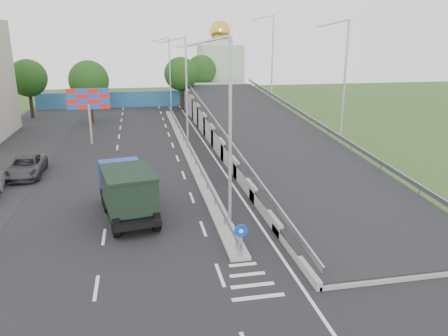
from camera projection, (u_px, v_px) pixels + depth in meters
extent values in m
plane|color=#2D4C1E|center=(252.00, 285.00, 18.61)|extent=(160.00, 160.00, 0.00)
cube|color=black|center=(157.00, 163.00, 36.85)|extent=(26.00, 90.00, 0.04)
cube|color=gray|center=(187.00, 149.00, 41.14)|extent=(1.00, 44.00, 0.20)
cube|color=gray|center=(311.00, 121.00, 42.79)|extent=(0.10, 50.00, 0.32)
cube|color=gray|center=(216.00, 124.00, 41.02)|extent=(0.10, 50.00, 0.32)
cube|color=gray|center=(187.00, 142.00, 40.95)|extent=(0.08, 44.00, 0.32)
cylinder|color=gray|center=(187.00, 145.00, 41.03)|extent=(0.09, 0.09, 0.60)
cylinder|color=black|center=(240.00, 245.00, 20.45)|extent=(0.20, 0.20, 1.20)
cylinder|color=#0C3FBF|center=(241.00, 231.00, 20.16)|extent=(0.64, 0.05, 0.64)
cylinder|color=white|center=(241.00, 231.00, 20.13)|extent=(0.20, 0.03, 0.20)
cylinder|color=#B2B5B7|center=(230.00, 136.00, 22.82)|extent=(0.18, 0.18, 10.00)
cylinder|color=#B2B5B7|center=(206.00, 41.00, 21.24)|extent=(2.57, 0.12, 0.66)
cube|color=#B2B5B7|center=(182.00, 47.00, 21.09)|extent=(0.50, 0.18, 0.12)
cylinder|color=#B2B5B7|center=(187.00, 92.00, 41.62)|extent=(0.18, 0.18, 10.00)
cylinder|color=#B2B5B7|center=(172.00, 40.00, 40.04)|extent=(2.57, 0.12, 0.66)
cube|color=#B2B5B7|center=(159.00, 43.00, 39.89)|extent=(0.50, 0.18, 0.12)
cylinder|color=#B2B5B7|center=(170.00, 75.00, 60.42)|extent=(0.18, 0.18, 10.00)
cylinder|color=#B2B5B7|center=(160.00, 39.00, 58.84)|extent=(2.57, 0.12, 0.66)
cube|color=#B2B5B7|center=(151.00, 41.00, 58.69)|extent=(0.50, 0.18, 0.12)
cube|color=#205C77|center=(140.00, 99.00, 66.40)|extent=(30.00, 0.50, 2.40)
cube|color=#B2CCAD|center=(220.00, 72.00, 75.60)|extent=(7.00, 7.00, 9.00)
cylinder|color=#B2CCAD|center=(220.00, 42.00, 74.17)|extent=(4.40, 4.40, 1.00)
sphere|color=gold|center=(220.00, 32.00, 73.69)|extent=(3.60, 3.60, 3.60)
cone|color=gold|center=(220.00, 19.00, 73.11)|extent=(0.30, 0.30, 1.20)
cylinder|color=#B2B5B7|center=(90.00, 125.00, 42.68)|extent=(0.24, 0.24, 4.00)
cube|color=red|center=(88.00, 99.00, 41.96)|extent=(4.00, 0.20, 2.00)
cylinder|color=black|center=(91.00, 107.00, 53.77)|extent=(0.44, 0.44, 4.00)
sphere|color=#113A10|center=(89.00, 80.00, 52.86)|extent=(4.80, 4.80, 4.80)
cylinder|color=black|center=(182.00, 96.00, 63.53)|extent=(0.44, 0.44, 4.00)
sphere|color=#113A10|center=(181.00, 74.00, 62.62)|extent=(4.80, 4.80, 4.80)
cylinder|color=black|center=(31.00, 103.00, 56.98)|extent=(0.44, 0.44, 4.00)
sphere|color=#113A10|center=(28.00, 78.00, 56.06)|extent=(4.80, 4.80, 4.80)
cylinder|color=black|center=(202.00, 90.00, 70.86)|extent=(0.44, 0.44, 4.00)
sphere|color=#113A10|center=(201.00, 70.00, 69.95)|extent=(4.80, 4.80, 4.80)
cylinder|color=black|center=(105.00, 197.00, 27.16)|extent=(0.58, 1.22, 1.18)
cylinder|color=black|center=(139.00, 193.00, 27.91)|extent=(0.58, 1.22, 1.18)
cylinder|color=black|center=(107.00, 203.00, 26.30)|extent=(0.58, 1.22, 1.18)
cylinder|color=black|center=(142.00, 198.00, 27.05)|extent=(0.58, 1.22, 1.18)
cylinder|color=black|center=(116.00, 226.00, 22.96)|extent=(0.58, 1.22, 1.18)
cylinder|color=black|center=(156.00, 220.00, 23.71)|extent=(0.58, 1.22, 1.18)
cube|color=black|center=(128.00, 205.00, 25.48)|extent=(3.60, 6.97, 0.32)
cube|color=#0D1D93|center=(120.00, 175.00, 27.42)|extent=(2.73, 2.12, 1.82)
cube|color=black|center=(118.00, 165.00, 28.02)|extent=(2.01, 0.42, 0.75)
cube|color=black|center=(119.00, 188.00, 28.55)|extent=(2.45, 0.59, 0.54)
cube|color=black|center=(129.00, 189.00, 24.57)|extent=(3.25, 4.46, 1.93)
cube|color=black|center=(128.00, 172.00, 24.28)|extent=(3.37, 4.58, 0.13)
imported|color=#343539|center=(26.00, 167.00, 33.11)|extent=(2.58, 5.37, 1.48)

